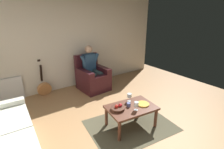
{
  "coord_description": "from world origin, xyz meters",
  "views": [
    {
      "loc": [
        1.9,
        1.82,
        2.07
      ],
      "look_at": [
        -0.2,
        -1.2,
        0.75
      ],
      "focal_mm": 27.17,
      "sensor_mm": 36.0,
      "label": 1
    }
  ],
  "objects_px": {
    "fruit_bowl": "(118,108)",
    "armchair": "(92,78)",
    "coffee_table": "(131,110)",
    "wine_glass_near": "(136,105)",
    "guitar": "(44,88)",
    "person_seated": "(92,67)",
    "candle_jar": "(129,105)",
    "wine_glass_far": "(129,96)",
    "couch": "(0,149)",
    "decorative_dish": "(143,104)"
  },
  "relations": [
    {
      "from": "fruit_bowl",
      "to": "armchair",
      "type": "bearing_deg",
      "value": -104.85
    },
    {
      "from": "coffee_table",
      "to": "fruit_bowl",
      "type": "distance_m",
      "value": 0.29
    },
    {
      "from": "wine_glass_near",
      "to": "guitar",
      "type": "bearing_deg",
      "value": -67.57
    },
    {
      "from": "guitar",
      "to": "fruit_bowl",
      "type": "relative_size",
      "value": 3.75
    },
    {
      "from": "person_seated",
      "to": "candle_jar",
      "type": "relative_size",
      "value": 16.98
    },
    {
      "from": "wine_glass_near",
      "to": "armchair",
      "type": "bearing_deg",
      "value": -96.49
    },
    {
      "from": "wine_glass_far",
      "to": "person_seated",
      "type": "bearing_deg",
      "value": -94.11
    },
    {
      "from": "coffee_table",
      "to": "candle_jar",
      "type": "bearing_deg",
      "value": -48.76
    },
    {
      "from": "wine_glass_near",
      "to": "candle_jar",
      "type": "height_order",
      "value": "wine_glass_near"
    },
    {
      "from": "armchair",
      "to": "wine_glass_far",
      "type": "height_order",
      "value": "armchair"
    },
    {
      "from": "coffee_table",
      "to": "fruit_bowl",
      "type": "xyz_separation_m",
      "value": [
        0.27,
        -0.06,
        0.1
      ]
    },
    {
      "from": "armchair",
      "to": "coffee_table",
      "type": "xyz_separation_m",
      "value": [
        0.23,
        1.97,
        0.02
      ]
    },
    {
      "from": "wine_glass_near",
      "to": "couch",
      "type": "bearing_deg",
      "value": -11.34
    },
    {
      "from": "couch",
      "to": "decorative_dish",
      "type": "bearing_deg",
      "value": 82.78
    },
    {
      "from": "candle_jar",
      "to": "wine_glass_near",
      "type": "bearing_deg",
      "value": 99.03
    },
    {
      "from": "armchair",
      "to": "fruit_bowl",
      "type": "relative_size",
      "value": 3.82
    },
    {
      "from": "coffee_table",
      "to": "wine_glass_near",
      "type": "distance_m",
      "value": 0.22
    },
    {
      "from": "armchair",
      "to": "couch",
      "type": "height_order",
      "value": "armchair"
    },
    {
      "from": "couch",
      "to": "candle_jar",
      "type": "height_order",
      "value": "couch"
    },
    {
      "from": "coffee_table",
      "to": "fruit_bowl",
      "type": "bearing_deg",
      "value": -13.04
    },
    {
      "from": "armchair",
      "to": "fruit_bowl",
      "type": "distance_m",
      "value": 1.97
    },
    {
      "from": "armchair",
      "to": "wine_glass_far",
      "type": "xyz_separation_m",
      "value": [
        0.13,
        1.78,
        0.21
      ]
    },
    {
      "from": "guitar",
      "to": "decorative_dish",
      "type": "height_order",
      "value": "guitar"
    },
    {
      "from": "fruit_bowl",
      "to": "decorative_dish",
      "type": "relative_size",
      "value": 1.08
    },
    {
      "from": "guitar",
      "to": "fruit_bowl",
      "type": "bearing_deg",
      "value": 108.39
    },
    {
      "from": "wine_glass_far",
      "to": "armchair",
      "type": "bearing_deg",
      "value": -94.14
    },
    {
      "from": "couch",
      "to": "guitar",
      "type": "xyz_separation_m",
      "value": [
        -1.08,
        -2.05,
        -0.12
      ]
    },
    {
      "from": "wine_glass_near",
      "to": "wine_glass_far",
      "type": "height_order",
      "value": "wine_glass_far"
    },
    {
      "from": "wine_glass_far",
      "to": "candle_jar",
      "type": "height_order",
      "value": "wine_glass_far"
    },
    {
      "from": "decorative_dish",
      "to": "candle_jar",
      "type": "bearing_deg",
      "value": -21.21
    },
    {
      "from": "couch",
      "to": "wine_glass_far",
      "type": "distance_m",
      "value": 2.22
    },
    {
      "from": "wine_glass_near",
      "to": "fruit_bowl",
      "type": "relative_size",
      "value": 0.63
    },
    {
      "from": "guitar",
      "to": "wine_glass_far",
      "type": "height_order",
      "value": "guitar"
    },
    {
      "from": "wine_glass_near",
      "to": "candle_jar",
      "type": "relative_size",
      "value": 2.21
    },
    {
      "from": "wine_glass_far",
      "to": "decorative_dish",
      "type": "bearing_deg",
      "value": 117.51
    },
    {
      "from": "couch",
      "to": "fruit_bowl",
      "type": "height_order",
      "value": "couch"
    },
    {
      "from": "coffee_table",
      "to": "guitar",
      "type": "distance_m",
      "value": 2.56
    },
    {
      "from": "couch",
      "to": "fruit_bowl",
      "type": "xyz_separation_m",
      "value": [
        -1.83,
        0.22,
        0.12
      ]
    },
    {
      "from": "armchair",
      "to": "wine_glass_far",
      "type": "distance_m",
      "value": 1.8
    },
    {
      "from": "armchair",
      "to": "person_seated",
      "type": "xyz_separation_m",
      "value": [
        0.0,
        -0.01,
        0.33
      ]
    },
    {
      "from": "person_seated",
      "to": "wine_glass_far",
      "type": "relative_size",
      "value": 7.53
    },
    {
      "from": "guitar",
      "to": "candle_jar",
      "type": "distance_m",
      "value": 2.52
    },
    {
      "from": "armchair",
      "to": "person_seated",
      "type": "height_order",
      "value": "person_seated"
    },
    {
      "from": "candle_jar",
      "to": "guitar",
      "type": "bearing_deg",
      "value": -66.63
    },
    {
      "from": "guitar",
      "to": "decorative_dish",
      "type": "relative_size",
      "value": 4.04
    },
    {
      "from": "guitar",
      "to": "person_seated",
      "type": "bearing_deg",
      "value": 163.91
    },
    {
      "from": "person_seated",
      "to": "couch",
      "type": "distance_m",
      "value": 2.9
    },
    {
      "from": "coffee_table",
      "to": "armchair",
      "type": "bearing_deg",
      "value": -96.78
    },
    {
      "from": "couch",
      "to": "decorative_dish",
      "type": "relative_size",
      "value": 7.82
    },
    {
      "from": "wine_glass_near",
      "to": "candle_jar",
      "type": "bearing_deg",
      "value": -80.97
    }
  ]
}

